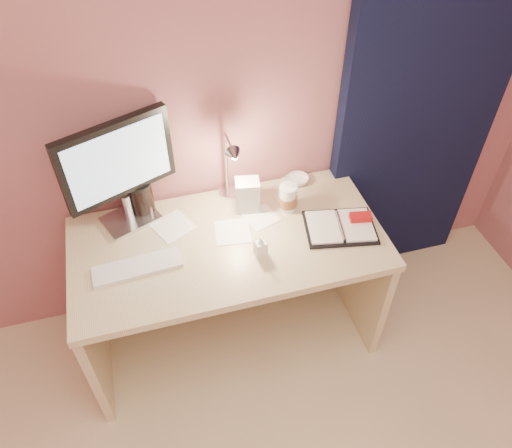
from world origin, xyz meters
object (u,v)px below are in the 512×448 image
object	(u,v)px
desk	(226,262)
planner	(342,226)
bowl	(298,180)
lotion_bottle	(261,245)
monitor	(118,166)
coffee_cup	(288,199)
clear_cup	(290,192)
dark_jar	(141,199)
keyboard	(137,267)
desk_lamp	(230,168)
product_box	(247,195)

from	to	relation	value
desk	planner	distance (m)	0.59
bowl	desk	bearing A→B (deg)	-152.77
lotion_bottle	monitor	bearing A→B (deg)	145.15
desk	coffee_cup	world-z (taller)	coffee_cup
monitor	clear_cup	size ratio (longest dim) A/B	3.60
monitor	clear_cup	distance (m)	0.79
coffee_cup	monitor	bearing A→B (deg)	170.41
monitor	lotion_bottle	size ratio (longest dim) A/B	4.86
clear_cup	bowl	distance (m)	0.17
desk	dark_jar	distance (m)	0.51
keyboard	lotion_bottle	xyz separation A→B (m)	(0.52, -0.06, 0.05)
coffee_cup	bowl	distance (m)	0.21
desk_lamp	dark_jar	bearing A→B (deg)	166.43
product_box	clear_cup	bearing A→B (deg)	4.73
keyboard	dark_jar	xyz separation A→B (m)	(0.07, 0.35, 0.07)
lotion_bottle	product_box	size ratio (longest dim) A/B	0.66
clear_cup	lotion_bottle	size ratio (longest dim) A/B	1.35
desk	keyboard	xyz separation A→B (m)	(-0.41, -0.13, 0.23)
monitor	planner	world-z (taller)	monitor
keyboard	dark_jar	size ratio (longest dim) A/B	2.35
dark_jar	product_box	world-z (taller)	product_box
lotion_bottle	desk_lamp	size ratio (longest dim) A/B	0.29
monitor	desk_lamp	bearing A→B (deg)	-27.16
dark_jar	planner	bearing A→B (deg)	-22.63
coffee_cup	bowl	bearing A→B (deg)	56.51
coffee_cup	dark_jar	world-z (taller)	dark_jar
desk	bowl	size ratio (longest dim) A/B	12.97
monitor	clear_cup	bearing A→B (deg)	-29.27
keyboard	clear_cup	distance (m)	0.78
desk	dark_jar	world-z (taller)	dark_jar
clear_cup	desk_lamp	size ratio (longest dim) A/B	0.39
planner	desk_lamp	size ratio (longest dim) A/B	0.93
monitor	lotion_bottle	bearing A→B (deg)	-57.22
desk_lamp	keyboard	bearing A→B (deg)	-153.07
planner	desk	bearing A→B (deg)	175.94
product_box	desk_lamp	distance (m)	0.17
keyboard	bowl	distance (m)	0.91
desk_lamp	coffee_cup	bearing A→B (deg)	-20.19
planner	desk_lamp	distance (m)	0.57
desk	coffee_cup	bearing A→B (deg)	9.36
monitor	coffee_cup	xyz separation A→B (m)	(0.73, -0.12, -0.25)
planner	dark_jar	distance (m)	0.93
planner	lotion_bottle	distance (m)	0.41
monitor	keyboard	size ratio (longest dim) A/B	1.42
desk	keyboard	world-z (taller)	keyboard
monitor	lotion_bottle	distance (m)	0.69
dark_jar	product_box	bearing A→B (deg)	-13.28
desk_lamp	desk	bearing A→B (deg)	-119.14
desk	lotion_bottle	world-z (taller)	lotion_bottle
keyboard	clear_cup	xyz separation A→B (m)	(0.75, 0.21, 0.07)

